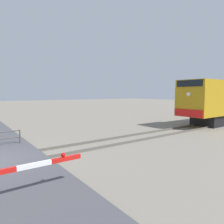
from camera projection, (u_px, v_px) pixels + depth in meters
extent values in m
cube|color=black|center=(210.00, 120.00, 19.67)|extent=(2.41, 3.20, 1.05)
cube|color=#B28414|center=(200.00, 84.00, 18.17)|extent=(2.78, 3.40, 0.68)
cube|color=black|center=(189.00, 83.00, 17.15)|extent=(2.41, 0.06, 0.54)
cube|color=red|center=(188.00, 113.00, 17.37)|extent=(2.69, 0.08, 0.64)
sphere|color=#F2EACC|center=(189.00, 94.00, 17.22)|extent=(0.36, 0.36, 0.36)
cube|color=white|center=(35.00, 165.00, 5.94)|extent=(0.10, 0.99, 0.14)
cube|color=red|center=(66.00, 159.00, 6.52)|extent=(0.10, 0.99, 0.14)
sphere|color=red|center=(63.00, 155.00, 6.45)|extent=(0.14, 0.14, 0.14)
cylinder|color=#4C4742|center=(20.00, 138.00, 12.04)|extent=(0.08, 0.08, 0.95)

